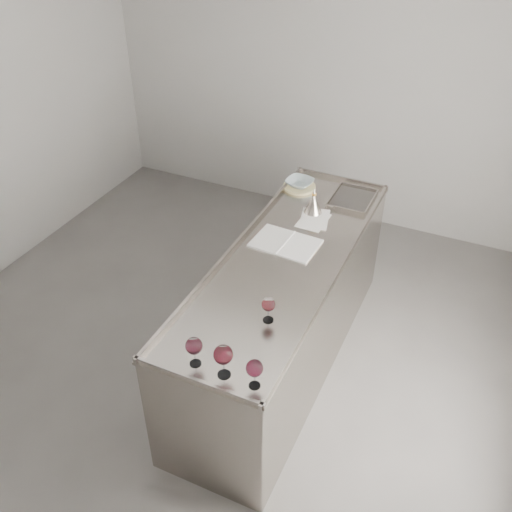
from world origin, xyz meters
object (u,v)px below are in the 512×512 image
at_px(counter, 284,311).
at_px(wine_glass_small, 268,305).
at_px(wine_glass_right, 255,369).
at_px(notebook, 285,243).
at_px(wine_glass_left, 194,347).
at_px(wine_funnel, 313,205).
at_px(ceramic_bowl, 300,183).
at_px(wine_glass_middle, 223,355).

bearing_deg(counter, wine_glass_small, -77.03).
height_order(wine_glass_right, notebook, wine_glass_right).
height_order(wine_glass_left, notebook, wine_glass_left).
xyz_separation_m(wine_glass_left, notebook, (0.01, 1.23, -0.12)).
distance_m(counter, wine_funnel, 0.82).
relative_size(counter, ceramic_bowl, 11.44).
bearing_deg(wine_glass_middle, notebook, 97.70).
bearing_deg(wine_glass_small, notebook, 105.20).
distance_m(wine_glass_left, notebook, 1.23).
xyz_separation_m(wine_glass_left, wine_funnel, (0.04, 1.70, -0.06)).
bearing_deg(notebook, wine_glass_right, -71.34).
bearing_deg(wine_funnel, wine_glass_left, -91.20).
bearing_deg(wine_funnel, ceramic_bowl, 126.66).
relative_size(counter, wine_glass_small, 15.10).
relative_size(wine_glass_left, notebook, 0.39).
bearing_deg(notebook, ceramic_bowl, 107.64).
relative_size(notebook, wine_funnel, 2.25).
height_order(wine_glass_left, wine_glass_middle, wine_glass_middle).
xyz_separation_m(wine_glass_right, notebook, (-0.34, 1.23, -0.12)).
height_order(wine_glass_small, notebook, wine_glass_small).
xyz_separation_m(counter, wine_glass_small, (0.14, -0.60, 0.58)).
bearing_deg(counter, notebook, 113.52).
xyz_separation_m(counter, wine_funnel, (-0.04, 0.62, 0.53)).
bearing_deg(wine_glass_small, wine_glass_left, -114.19).
bearing_deg(ceramic_bowl, wine_funnel, -53.34).
distance_m(counter, wine_glass_small, 0.85).
xyz_separation_m(counter, notebook, (-0.07, 0.15, 0.47)).
height_order(wine_glass_right, ceramic_bowl, wine_glass_right).
bearing_deg(wine_glass_right, ceramic_bowl, 105.07).
bearing_deg(wine_glass_left, wine_glass_right, -0.79).
distance_m(wine_glass_small, wine_funnel, 1.24).
xyz_separation_m(wine_glass_left, wine_glass_middle, (0.17, -0.00, 0.01)).
distance_m(notebook, ceramic_bowl, 0.80).
xyz_separation_m(wine_glass_middle, wine_funnel, (-0.14, 1.70, -0.08)).
distance_m(wine_glass_middle, notebook, 1.25).
relative_size(wine_glass_left, wine_glass_right, 1.03).
distance_m(wine_glass_left, wine_glass_small, 0.52).
relative_size(wine_glass_small, notebook, 0.35).
height_order(wine_glass_middle, wine_funnel, wine_funnel).
relative_size(counter, wine_funnel, 11.93).
xyz_separation_m(wine_glass_middle, wine_glass_right, (0.17, -0.00, -0.02)).
height_order(wine_glass_middle, wine_glass_small, wine_glass_middle).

